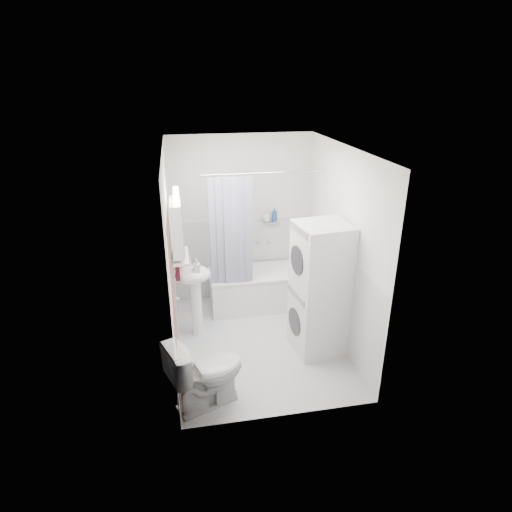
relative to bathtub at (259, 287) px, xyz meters
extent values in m
plane|color=silver|center=(-0.19, -0.92, -0.30)|extent=(2.60, 2.60, 0.00)
plane|color=white|center=(-0.19, 0.38, 0.90)|extent=(2.00, 0.00, 2.00)
plane|color=white|center=(-0.19, -2.22, 0.90)|extent=(2.00, 0.00, 2.00)
plane|color=white|center=(-1.19, -0.92, 0.90)|extent=(0.00, 2.60, 2.60)
plane|color=white|center=(0.81, -0.92, 0.90)|extent=(0.00, 2.60, 2.60)
plane|color=white|center=(-0.19, -0.92, 2.10)|extent=(2.60, 2.60, 0.00)
plane|color=white|center=(-0.19, 0.37, 0.30)|extent=(1.98, 0.00, 1.98)
plane|color=white|center=(-1.17, -0.92, 0.30)|extent=(0.00, 2.58, 2.58)
plane|color=white|center=(0.80, -0.92, 0.30)|extent=(0.00, 2.58, 2.58)
plane|color=brown|center=(-1.17, -1.80, 0.70)|extent=(0.00, 2.00, 2.00)
cylinder|color=silver|center=(-1.14, -1.47, 0.70)|extent=(0.04, 0.04, 0.04)
cube|color=white|center=(0.00, 0.00, -0.04)|extent=(1.39, 0.65, 0.51)
cube|color=white|center=(0.00, 0.00, 0.23)|extent=(1.41, 0.67, 0.03)
cube|color=silver|center=(0.00, 0.00, 0.11)|extent=(1.21, 0.47, 0.20)
cylinder|color=silver|center=(0.20, 0.33, 0.56)|extent=(0.04, 0.12, 0.04)
cylinder|color=silver|center=(0.00, -0.27, 1.70)|extent=(1.59, 0.02, 0.02)
cube|color=#141D47|center=(-0.65, -0.27, 0.95)|extent=(0.10, 0.02, 1.45)
cube|color=#141D47|center=(-0.56, -0.27, 0.95)|extent=(0.10, 0.02, 1.45)
cube|color=#141D47|center=(-0.47, -0.27, 0.95)|extent=(0.10, 0.02, 1.45)
cube|color=#141D47|center=(-0.38, -0.27, 0.95)|extent=(0.10, 0.02, 1.45)
cube|color=#141D47|center=(-0.29, -0.27, 0.95)|extent=(0.10, 0.02, 1.45)
cube|color=#141D47|center=(-0.20, -0.27, 0.95)|extent=(0.10, 0.02, 1.45)
ellipsoid|color=white|center=(-0.95, -0.59, 0.55)|extent=(0.44, 0.37, 0.20)
cylinder|color=white|center=(-0.93, -0.59, 0.08)|extent=(0.14, 0.14, 0.75)
cylinder|color=silver|center=(-0.97, -0.45, 0.67)|extent=(0.03, 0.03, 0.14)
cylinder|color=silver|center=(-0.97, -0.49, 0.73)|extent=(0.02, 0.10, 0.02)
cube|color=white|center=(-1.10, -0.82, 1.25)|extent=(0.12, 0.50, 0.60)
cube|color=white|center=(-1.03, -0.82, 1.25)|extent=(0.01, 0.47, 0.57)
cube|color=#FFEABF|center=(-1.08, -0.82, 1.63)|extent=(0.06, 0.45, 0.06)
cube|color=silver|center=(-1.08, -0.82, 0.90)|extent=(0.18, 0.54, 0.02)
cube|color=silver|center=(0.25, 0.32, 0.85)|extent=(0.22, 0.06, 0.02)
cube|color=maroon|center=(-1.13, -0.57, 0.97)|extent=(0.05, 0.35, 0.83)
cube|color=maroon|center=(-1.10, -0.57, 1.35)|extent=(0.03, 0.31, 0.08)
cylinder|color=silver|center=(-1.14, -0.57, 1.39)|extent=(0.02, 0.04, 0.02)
cube|color=white|center=(0.49, -1.17, 0.10)|extent=(0.63, 0.63, 0.80)
cylinder|color=#2D2D33|center=(0.21, -1.17, 0.10)|extent=(0.06, 0.34, 0.34)
cube|color=gray|center=(0.21, -1.17, 0.46)|extent=(0.07, 0.50, 0.08)
cube|color=white|center=(0.49, -1.17, 0.91)|extent=(0.63, 0.63, 0.80)
cylinder|color=#2D2D33|center=(0.21, -1.17, 0.90)|extent=(0.06, 0.34, 0.34)
cube|color=gray|center=(0.21, -1.17, 1.26)|extent=(0.07, 0.50, 0.08)
imported|color=white|center=(-0.91, -1.90, 0.08)|extent=(0.88, 0.68, 0.76)
imported|color=gray|center=(-0.90, -0.67, 0.65)|extent=(0.08, 0.17, 0.08)
imported|color=gray|center=(-1.08, -0.97, 0.95)|extent=(0.07, 0.18, 0.07)
imported|color=gray|center=(-1.08, -0.70, 0.97)|extent=(0.10, 0.09, 0.10)
imported|color=gray|center=(0.16, 0.32, 0.93)|extent=(0.13, 0.17, 0.13)
imported|color=#244C93|center=(0.28, 0.32, 0.90)|extent=(0.08, 0.21, 0.08)
camera|label=1|loc=(-1.06, -5.39, 2.81)|focal=30.00mm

